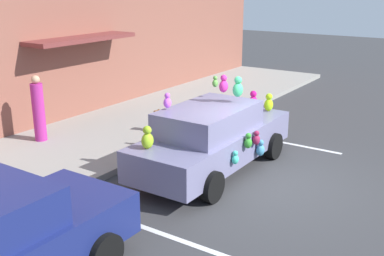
{
  "coord_description": "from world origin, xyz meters",
  "views": [
    {
      "loc": [
        -8.63,
        -3.82,
        4.13
      ],
      "look_at": [
        -0.0,
        1.95,
        0.9
      ],
      "focal_mm": 43.94,
      "sensor_mm": 36.0,
      "label": 1
    }
  ],
  "objects": [
    {
      "name": "storefront_building",
      "position": [
        0.01,
        7.14,
        3.19
      ],
      "size": [
        24.0,
        1.25,
        6.4
      ],
      "color": "brown",
      "rests_on": "ground"
    },
    {
      "name": "teddy_bear_on_sidewalk",
      "position": [
        1.23,
        3.94,
        0.43
      ],
      "size": [
        0.32,
        0.27,
        0.61
      ],
      "color": "brown",
      "rests_on": "sidewalk"
    },
    {
      "name": "pedestrian_near_shopfront",
      "position": [
        -1.09,
        6.0,
        0.96
      ],
      "size": [
        0.31,
        0.31,
        1.73
      ],
      "color": "#AF2886",
      "rests_on": "sidewalk"
    },
    {
      "name": "ground_plane",
      "position": [
        0.0,
        0.0,
        0.0
      ],
      "size": [
        60.0,
        60.0,
        0.0
      ],
      "primitive_type": "plane",
      "color": "#38383A"
    },
    {
      "name": "parking_stripe_front",
      "position": [
        2.67,
        1.0,
        0.0
      ],
      "size": [
        0.12,
        3.6,
        0.01
      ],
      "primitive_type": "cube",
      "color": "silver",
      "rests_on": "ground"
    },
    {
      "name": "plush_covered_car",
      "position": [
        -0.06,
        1.34,
        0.8
      ],
      "size": [
        4.62,
        1.94,
        2.17
      ],
      "color": "slate",
      "rests_on": "ground"
    },
    {
      "name": "parking_stripe_rear",
      "position": [
        -2.97,
        1.0,
        0.0
      ],
      "size": [
        0.12,
        3.6,
        0.01
      ],
      "primitive_type": "cube",
      "color": "silver",
      "rests_on": "ground"
    },
    {
      "name": "sidewalk",
      "position": [
        0.0,
        5.0,
        0.07
      ],
      "size": [
        24.0,
        4.0,
        0.15
      ],
      "primitive_type": "cube",
      "color": "gray",
      "rests_on": "ground"
    }
  ]
}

